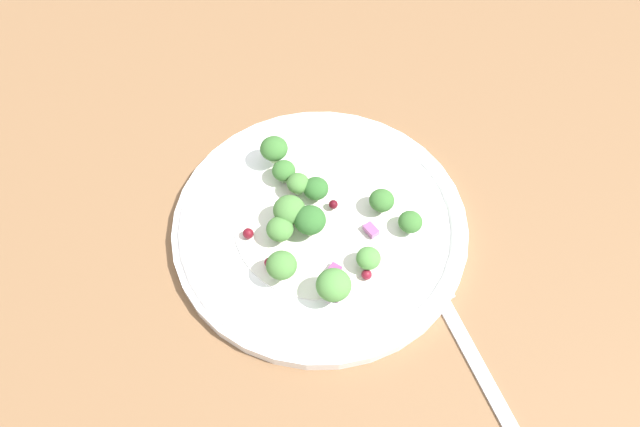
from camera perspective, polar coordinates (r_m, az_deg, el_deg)
The scene contains 25 objects.
ground_plane at distance 58.69cm, azimuth 2.05°, elevation -3.60°, with size 180.00×180.00×2.00cm, color brown.
plate at distance 58.07cm, azimuth 0.00°, elevation -0.99°, with size 26.75×26.75×1.70cm.
dressing_pool at distance 57.69cm, azimuth 0.00°, elevation -0.76°, with size 15.52×15.52×0.20cm, color white.
broccoli_floret_0 at distance 55.25cm, azimuth -0.96°, elevation -0.80°, with size 2.80×2.80×2.83cm.
broccoli_floret_1 at distance 59.18cm, azimuth -3.25°, elevation 3.81°, with size 2.18×2.18×2.21cm.
broccoli_floret_2 at distance 55.36cm, azimuth -3.59°, elevation -1.42°, with size 2.38×2.38×2.41cm.
broccoli_floret_3 at distance 58.04cm, azimuth -0.38°, elevation 2.21°, with size 2.33×2.33×2.36cm.
broccoli_floret_4 at distance 56.00cm, azimuth -2.75°, elevation 0.28°, with size 2.86×2.86×2.89cm.
broccoli_floret_5 at distance 57.39cm, azimuth 5.52°, elevation 1.14°, with size 2.27×2.27×2.30cm.
broccoli_floret_6 at distance 58.10cm, azimuth -1.97°, elevation 2.68°, with size 2.07×2.07×2.10cm.
broccoli_floret_7 at distance 52.14cm, azimuth 1.23°, elevation -6.44°, with size 2.92×2.92×2.96cm.
broccoli_floret_8 at distance 56.79cm, azimuth 8.05°, elevation -0.77°, with size 2.16×2.16×2.18cm.
broccoli_floret_9 at distance 53.06cm, azimuth -3.45°, elevation -4.66°, with size 2.60×2.60×2.63cm.
broccoli_floret_10 at distance 54.29cm, azimuth 4.34°, elevation -4.03°, with size 2.11×2.11×2.14cm.
broccoli_floret_11 at distance 60.05cm, azimuth -4.12°, elevation 5.76°, with size 2.62×2.62×2.65cm.
cranberry_0 at distance 56.92cm, azimuth -0.69°, elevation -0.78°, with size 0.74×0.74×0.74cm, color maroon.
cranberry_1 at distance 59.08cm, azimuth -2.50°, elevation 2.68°, with size 0.77×0.77×0.77cm, color maroon.
cranberry_2 at distance 57.81cm, azimuth 1.19°, elevation 0.81°, with size 0.84×0.84×0.84cm, color #4C0A14.
cranberry_3 at distance 54.97cm, azimuth -4.54°, elevation -4.38°, with size 0.89×0.89×0.89cm, color maroon.
cranberry_4 at distance 54.49cm, azimuth 4.18°, elevation -5.45°, with size 0.91×0.91×0.91cm, color maroon.
cranberry_5 at distance 56.63cm, azimuth -6.42°, elevation -1.78°, with size 0.98×0.98×0.98cm, color maroon.
onion_bit_0 at distance 56.78cm, azimuth 4.57°, elevation -1.47°, with size 1.34×0.86×0.59cm, color #934C84.
onion_bit_1 at distance 54.64cm, azimuth 1.37°, elevation -5.18°, with size 0.97×1.29×0.45cm, color #843D75.
onion_bit_2 at distance 53.88cm, azimuth 1.20°, elevation -7.31°, with size 0.99×1.10×0.34cm, color #843D75.
fork at distance 54.81cm, azimuth 13.08°, elevation -11.55°, with size 12.68×15.90×0.50cm.
Camera 1 is at (5.91, -28.27, 50.09)cm, focal length 35.89 mm.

